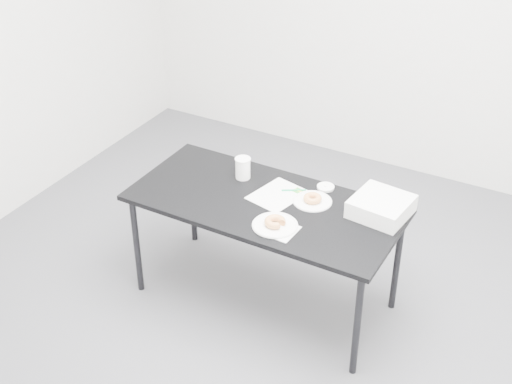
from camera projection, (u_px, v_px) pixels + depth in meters
The scene contains 13 objects.
floor at pixel (255, 312), 4.12m from camera, with size 4.00×4.00×0.00m, color #4E4E53.
table at pixel (265, 210), 3.89m from camera, with size 1.49×0.71×0.68m.
scorecard at pixel (278, 195), 3.92m from camera, with size 0.23×0.29×0.00m, color white.
logo_patch at pixel (298, 191), 3.95m from camera, with size 0.05×0.05×0.00m, color green.
pen at pixel (294, 190), 3.95m from camera, with size 0.01×0.01×0.14m, color #0D995C.
napkin at pixel (280, 230), 3.63m from camera, with size 0.17×0.17×0.00m, color white.
plate_near at pixel (275, 225), 3.66m from camera, with size 0.24×0.24×0.01m, color white.
donut_near at pixel (275, 222), 3.65m from camera, with size 0.11×0.11×0.04m, color #D68244.
plate_far at pixel (312, 201), 3.86m from camera, with size 0.21×0.21×0.01m, color white.
donut_far at pixel (313, 198), 3.85m from camera, with size 0.10×0.10×0.03m, color #D68244.
coffee_cup at pixel (243, 168), 4.04m from camera, with size 0.08×0.08×0.13m, color white.
cup_lid at pixel (326, 187), 3.98m from camera, with size 0.10×0.10×0.01m, color white.
bakery_box at pixel (381, 206), 3.74m from camera, with size 0.29×0.29×0.10m, color white.
Camera 1 is at (1.50, -2.73, 2.78)m, focal length 50.00 mm.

